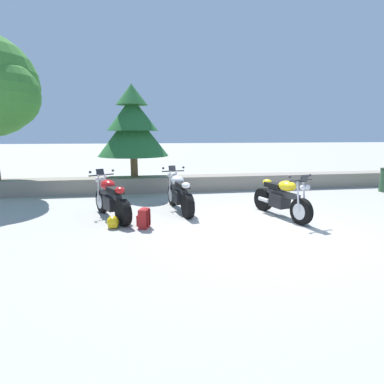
{
  "coord_description": "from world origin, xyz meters",
  "views": [
    {
      "loc": [
        -2.56,
        -6.1,
        2.1
      ],
      "look_at": [
        -1.4,
        1.2,
        0.65
      ],
      "focal_mm": 28.06,
      "sensor_mm": 36.0,
      "label": 1
    }
  ],
  "objects_px": {
    "pine_tree_mid_left": "(133,126)",
    "motorcycle_yellow_far_right": "(282,198)",
    "rider_backpack": "(144,217)",
    "rider_helmet": "(113,222)",
    "motorcycle_white_centre": "(179,194)",
    "motorcycle_red_near_left": "(111,199)"
  },
  "relations": [
    {
      "from": "motorcycle_red_near_left",
      "to": "motorcycle_white_centre",
      "type": "distance_m",
      "value": 1.82
    },
    {
      "from": "rider_helmet",
      "to": "motorcycle_yellow_far_right",
      "type": "bearing_deg",
      "value": 3.76
    },
    {
      "from": "motorcycle_yellow_far_right",
      "to": "rider_backpack",
      "type": "height_order",
      "value": "motorcycle_yellow_far_right"
    },
    {
      "from": "rider_helmet",
      "to": "rider_backpack",
      "type": "bearing_deg",
      "value": -8.53
    },
    {
      "from": "motorcycle_yellow_far_right",
      "to": "pine_tree_mid_left",
      "type": "distance_m",
      "value": 5.86
    },
    {
      "from": "motorcycle_white_centre",
      "to": "motorcycle_yellow_far_right",
      "type": "height_order",
      "value": "same"
    },
    {
      "from": "pine_tree_mid_left",
      "to": "motorcycle_white_centre",
      "type": "bearing_deg",
      "value": -67.17
    },
    {
      "from": "pine_tree_mid_left",
      "to": "motorcycle_yellow_far_right",
      "type": "bearing_deg",
      "value": -47.2
    },
    {
      "from": "motorcycle_yellow_far_right",
      "to": "pine_tree_mid_left",
      "type": "xyz_separation_m",
      "value": [
        -3.77,
        4.07,
        1.87
      ]
    },
    {
      "from": "motorcycle_white_centre",
      "to": "rider_backpack",
      "type": "xyz_separation_m",
      "value": [
        -0.97,
        -1.4,
        -0.24
      ]
    },
    {
      "from": "rider_backpack",
      "to": "pine_tree_mid_left",
      "type": "height_order",
      "value": "pine_tree_mid_left"
    },
    {
      "from": "motorcycle_red_near_left",
      "to": "motorcycle_yellow_far_right",
      "type": "xyz_separation_m",
      "value": [
        4.25,
        -0.55,
        0.0
      ]
    },
    {
      "from": "motorcycle_yellow_far_right",
      "to": "rider_helmet",
      "type": "relative_size",
      "value": 7.26
    },
    {
      "from": "motorcycle_yellow_far_right",
      "to": "motorcycle_red_near_left",
      "type": "bearing_deg",
      "value": 172.57
    },
    {
      "from": "motorcycle_red_near_left",
      "to": "pine_tree_mid_left",
      "type": "distance_m",
      "value": 4.01
    },
    {
      "from": "motorcycle_white_centre",
      "to": "rider_backpack",
      "type": "relative_size",
      "value": 4.38
    },
    {
      "from": "motorcycle_red_near_left",
      "to": "motorcycle_white_centre",
      "type": "bearing_deg",
      "value": 14.8
    },
    {
      "from": "motorcycle_yellow_far_right",
      "to": "rider_helmet",
      "type": "height_order",
      "value": "motorcycle_yellow_far_right"
    },
    {
      "from": "rider_backpack",
      "to": "pine_tree_mid_left",
      "type": "relative_size",
      "value": 0.15
    },
    {
      "from": "rider_backpack",
      "to": "rider_helmet",
      "type": "bearing_deg",
      "value": 171.47
    },
    {
      "from": "motorcycle_red_near_left",
      "to": "motorcycle_yellow_far_right",
      "type": "bearing_deg",
      "value": -7.43
    },
    {
      "from": "motorcycle_white_centre",
      "to": "rider_backpack",
      "type": "distance_m",
      "value": 1.72
    }
  ]
}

